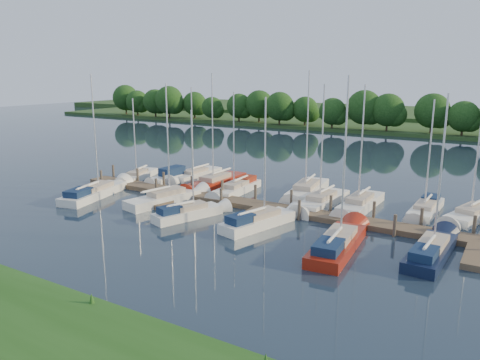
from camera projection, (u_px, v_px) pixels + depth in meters
The scene contains 22 objects.
ground at pixel (211, 237), 32.39m from camera, with size 260.00×260.00×0.00m, color #192633.
dock at pixel (262, 209), 38.44m from camera, with size 40.00×6.00×0.40m.
mooring_pilings at pixel (268, 201), 39.29m from camera, with size 38.24×2.84×2.00m.
far_shore at pixel (421, 127), 94.88m from camera, with size 180.00×30.00×0.60m, color #243C17.
distant_hill at pixel (441, 115), 115.64m from camera, with size 220.00×40.00×1.40m, color #335927.
treeline at pixel (413, 114), 82.76m from camera, with size 146.65×9.20×8.02m.
sailboat_n_0 at pixel (138, 177), 49.90m from camera, with size 3.14×6.98×8.88m.
motorboat at pixel (171, 178), 48.86m from camera, with size 2.03×5.87×1.90m.
sailboat_n_2 at pixel (194, 175), 50.54m from camera, with size 2.16×7.92×9.99m.
sailboat_n_3 at pixel (215, 184), 46.76m from camera, with size 2.27×9.01×11.54m.
sailboat_n_4 at pixel (236, 190), 44.22m from camera, with size 2.04×7.67×9.85m.
sailboat_n_5 at pixel (306, 192), 43.42m from camera, with size 3.18×9.31×11.77m.
sailboat_n_6 at pixel (321, 203), 39.85m from camera, with size 2.38×8.36×10.67m.
sailboat_n_7 at pixel (359, 206), 38.98m from camera, with size 2.15×8.29×10.68m.
sailboat_n_8 at pixel (425, 210), 37.83m from camera, with size 1.90×7.47×9.47m.
sailboat_n_9 at pixel (472, 216), 36.33m from camera, with size 3.87×8.18×10.37m.
sailboat_s_0 at pixel (96, 193), 43.03m from camera, with size 3.71×9.10×11.43m.
sailboat_s_1 at pixel (167, 199), 40.96m from camera, with size 3.47×8.37×10.73m.
sailboat_s_2 at pixel (189, 214), 36.67m from camera, with size 3.46×6.69×8.81m.
sailboat_s_3 at pixel (260, 222), 34.66m from camera, with size 3.47×7.67×9.90m.
sailboat_s_4 at pixel (339, 244), 30.16m from camera, with size 2.74×9.03×11.43m.
sailboat_s_5 at pixel (432, 252), 28.97m from camera, with size 2.26×8.15×10.38m.
Camera 1 is at (17.54, -25.22, 11.18)m, focal length 35.00 mm.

